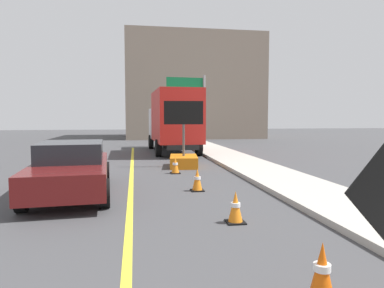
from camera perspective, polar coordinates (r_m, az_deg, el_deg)
The scene contains 10 objects.
lane_center_stripe at distance 5.94m, azimuth -10.38°, elevation -15.70°, with size 0.14×36.00×0.01m, color yellow.
arrow_board_trailer at distance 14.38m, azimuth -1.37°, elevation -1.83°, with size 1.60×1.92×2.70m.
box_truck at distance 20.13m, azimuth -3.06°, elevation 3.90°, with size 2.61×7.37×3.49m.
pickup_car at distance 9.73m, azimuth -19.10°, elevation -3.78°, with size 2.22×4.75×1.38m.
highway_guide_sign at distance 24.70m, azimuth 0.22°, elevation 7.59°, with size 2.78×0.36×5.00m.
far_building_block at distance 36.92m, azimuth -0.24°, elevation 8.99°, with size 13.20×9.90×10.01m, color gray.
traffic_cone_near_sign at distance 4.36m, azimuth 20.44°, elevation -18.98°, with size 0.36×0.36×0.67m.
traffic_cone_mid_lane at distance 6.89m, azimuth 7.10°, elevation -10.21°, with size 0.36×0.36×0.62m.
traffic_cone_far_lane at distance 9.71m, azimuth 0.86°, elevation -5.85°, with size 0.36×0.36×0.63m.
traffic_cone_curbside at distance 12.70m, azimuth -2.75°, elevation -3.47°, with size 0.36×0.36×0.62m.
Camera 1 is at (0.13, 0.42, 2.04)m, focal length 32.69 mm.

